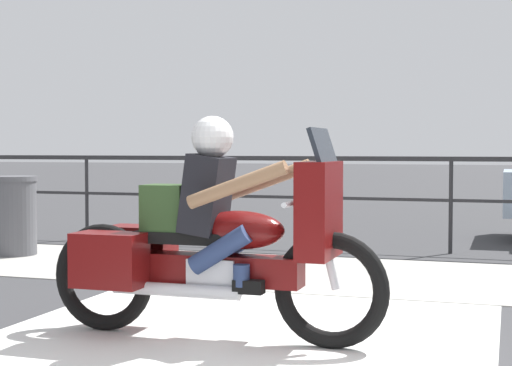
{
  "coord_description": "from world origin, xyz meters",
  "views": [
    {
      "loc": [
        0.69,
        -4.53,
        1.31
      ],
      "look_at": [
        -1.08,
        0.91,
        1.05
      ],
      "focal_mm": 55.0,
      "sensor_mm": 36.0,
      "label": 1
    }
  ],
  "objects": [
    {
      "name": "motorcycle",
      "position": [
        -1.25,
        0.43,
        0.68
      ],
      "size": [
        2.43,
        0.76,
        1.53
      ],
      "rotation": [
        0.0,
        0.0,
        -0.01
      ],
      "color": "black",
      "rests_on": "ground"
    },
    {
      "name": "crosswalk_band",
      "position": [
        -1.07,
        -0.2,
        0.0
      ],
      "size": [
        3.42,
        6.0,
        0.01
      ],
      "primitive_type": "cube",
      "color": "silver",
      "rests_on": "ground"
    },
    {
      "name": "sidewalk_band",
      "position": [
        0.0,
        3.4,
        0.01
      ],
      "size": [
        44.0,
        2.4,
        0.01
      ],
      "primitive_type": "cube",
      "color": "#A8A59E",
      "rests_on": "ground"
    },
    {
      "name": "trash_bin",
      "position": [
        -5.05,
        3.6,
        0.49
      ],
      "size": [
        0.56,
        0.56,
        0.97
      ],
      "color": "#515156",
      "rests_on": "ground"
    },
    {
      "name": "fence_railing",
      "position": [
        -0.0,
        5.42,
        0.95
      ],
      "size": [
        36.0,
        0.05,
        1.21
      ],
      "color": "#232326",
      "rests_on": "ground"
    }
  ]
}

